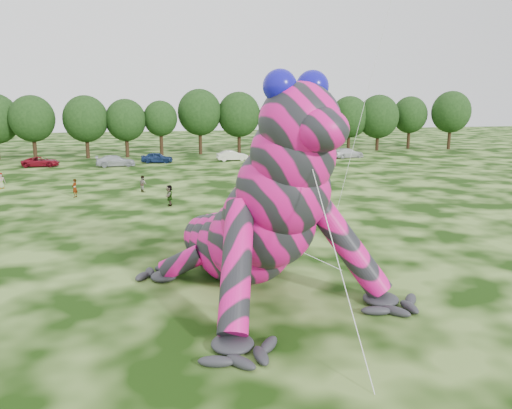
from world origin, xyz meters
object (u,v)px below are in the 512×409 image
Objects in this scene: tree_10 at (200,122)px; spectator_2 at (249,177)px; flying_kite at (391,2)px; tree_12 at (276,126)px; spectator_0 at (75,188)px; spectator_5 at (169,195)px; spectator_4 at (1,181)px; tree_6 at (33,128)px; tree_17 at (451,120)px; spectator_3 at (277,168)px; tree_14 at (349,123)px; tree_8 at (126,128)px; car_6 at (299,155)px; car_2 at (41,162)px; car_3 at (116,161)px; inflatable_gecko at (235,180)px; car_4 at (157,158)px; tree_7 at (86,127)px; tree_11 at (239,123)px; tree_13 at (318,122)px; car_5 at (232,156)px; spectator_1 at (143,184)px; tree_16 at (409,123)px; tree_15 at (378,123)px; car_7 at (348,153)px.

tree_10 reaches higher than spectator_2.
flying_kite is 52.34m from tree_12.
spectator_5 is (8.32, -5.71, 0.04)m from spectator_0.
tree_12 reaches higher than spectator_4.
tree_6 is 0.92× the size of tree_17.
spectator_2 is (-4.64, -5.86, -0.03)m from spectator_3.
tree_14 is 5.83× the size of spectator_4.
tree_8 reaches higher than car_6.
car_2 is (-67.26, -8.55, -4.49)m from tree_17.
tree_12 is 0.87× the size of tree_17.
tree_6 is at bearing 19.34° from car_2.
car_2 is at bearing -75.31° from tree_6.
tree_10 is at bearing -49.42° from car_3.
tree_14 reaches higher than tree_8.
car_3 is 26.71m from car_6.
inflatable_gecko is 2.26× the size of tree_12.
car_4 reaches higher than car_3.
flying_kite is at bearing -151.64° from car_4.
spectator_5 is at bearing -67.63° from spectator_2.
tree_7 is (-12.31, 56.27, -0.33)m from inflatable_gecko.
tree_11 is at bearing 3.33° from tree_7.
tree_11 is (0.43, 51.33, -9.81)m from flying_kite.
tree_10 is 1.04× the size of tree_13.
tree_11 reaches higher than car_5.
tree_7 reaches higher than spectator_1.
tree_13 is at bearing -165.85° from tree_14.
tree_13 is 5.52× the size of spectator_3.
tree_16 is 0.91× the size of tree_17.
tree_15 is at bearing 142.27° from spectator_5.
inflatable_gecko is 54.83m from car_7.
tree_7 is at bearing 0.92° from tree_6.
tree_15 reaches higher than spectator_2.
car_3 is at bearing -163.85° from spectator_2.
tree_10 is 26.07m from tree_14.
spectator_3 is at bearing 143.87° from spectator_5.
car_6 is (25.30, -8.69, -3.79)m from tree_8.
car_5 is at bearing -135.35° from tree_12.
tree_10 is 17.72m from car_6.
tree_16 is (32.09, 52.51, -10.16)m from flying_kite.
tree_13 is (13.35, -1.07, 0.03)m from tree_11.
car_5 is 2.66× the size of spectator_0.
car_7 is at bearing -113.73° from tree_14.
car_7 reaches higher than car_6.
car_6 is at bearing -85.08° from car_2.
tree_13 is 35.11m from spectator_2.
spectator_0 is at bearing -102.42° from spectator_2.
tree_14 reaches higher than spectator_3.
spectator_3 is at bearing -90.81° from tree_11.
car_4 is at bearing -162.71° from tree_13.
tree_11 reaches higher than spectator_3.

